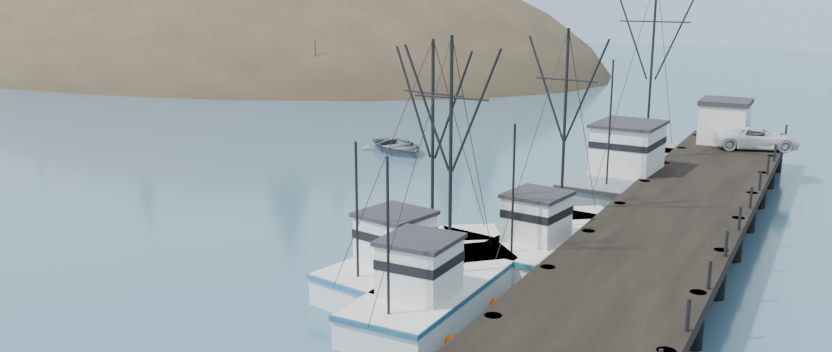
{
  "coord_description": "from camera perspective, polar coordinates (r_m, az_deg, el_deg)",
  "views": [
    {
      "loc": [
        20.33,
        -20.55,
        11.85
      ],
      "look_at": [
        1.45,
        14.45,
        2.5
      ],
      "focal_mm": 35.0,
      "sensor_mm": 36.0,
      "label": 1
    }
  ],
  "objects": [
    {
      "name": "trawler_far",
      "position": [
        36.6,
        9.43,
        -4.49
      ],
      "size": [
        4.36,
        10.11,
        10.45
      ],
      "color": "silver",
      "rests_on": "ground"
    },
    {
      "name": "distant_ridge_far",
      "position": [
        214.54,
        12.15,
        9.78
      ],
      "size": [
        180.0,
        25.0,
        18.0
      ],
      "primitive_type": "cube",
      "color": "silver",
      "rests_on": "ground"
    },
    {
      "name": "trawler_near",
      "position": [
        30.31,
        1.56,
        -8.11
      ],
      "size": [
        3.41,
        10.17,
        10.5
      ],
      "color": "silver",
      "rests_on": "ground"
    },
    {
      "name": "motorboat",
      "position": [
        59.26,
        -1.29,
        1.7
      ],
      "size": [
        7.18,
        6.8,
        1.21
      ],
      "primitive_type": "imported",
      "rotation": [
        0.0,
        0.0,
        0.95
      ],
      "color": "slate",
      "rests_on": "ground"
    },
    {
      "name": "pickup_truck",
      "position": [
        54.3,
        22.84,
        2.48
      ],
      "size": [
        5.47,
        3.72,
        1.39
      ],
      "primitive_type": "imported",
      "rotation": [
        0.0,
        0.0,
        1.88
      ],
      "color": "silver",
      "rests_on": "pier"
    },
    {
      "name": "work_vessel",
      "position": [
        48.25,
        15.28,
        0.04
      ],
      "size": [
        5.31,
        15.41,
        12.9
      ],
      "color": "slate",
      "rests_on": "ground"
    },
    {
      "name": "ground",
      "position": [
        31.24,
        -15.32,
        -9.56
      ],
      "size": [
        400.0,
        400.0,
        0.0
      ],
      "primitive_type": "plane",
      "color": "#325670",
      "rests_on": "ground"
    },
    {
      "name": "moored_sailboats",
      "position": [
        96.51,
        -9.93,
        6.19
      ],
      "size": [
        15.11,
        12.23,
        6.35
      ],
      "color": "silver",
      "rests_on": "ground"
    },
    {
      "name": "pier_shed",
      "position": [
        55.63,
        20.87,
        3.65
      ],
      "size": [
        3.0,
        3.2,
        2.8
      ],
      "color": "silver",
      "rests_on": "pier"
    },
    {
      "name": "pier",
      "position": [
        38.46,
        17.86,
        -2.74
      ],
      "size": [
        6.0,
        44.0,
        2.0
      ],
      "color": "black",
      "rests_on": "ground"
    },
    {
      "name": "trawler_mid",
      "position": [
        33.23,
        0.15,
        -6.16
      ],
      "size": [
        5.0,
        10.18,
        10.18
      ],
      "color": "silver",
      "rests_on": "ground"
    },
    {
      "name": "distant_ridge",
      "position": [
        191.19,
        25.49,
        8.42
      ],
      "size": [
        360.0,
        40.0,
        26.0
      ],
      "primitive_type": "cube",
      "color": "#9EB2C6",
      "rests_on": "ground"
    },
    {
      "name": "headland",
      "position": [
        138.49,
        -15.48,
        5.96
      ],
      "size": [
        134.8,
        78.0,
        51.0
      ],
      "color": "#382D1E",
      "rests_on": "ground"
    }
  ]
}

